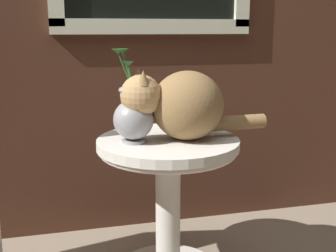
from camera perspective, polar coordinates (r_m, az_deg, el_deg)
name	(u,v)px	position (r m, az deg, el deg)	size (l,w,h in m)	color
wicker_side_table	(168,183)	(1.69, 0.00, -7.67)	(0.55, 0.55, 0.58)	silver
cat	(182,104)	(1.60, 1.89, 2.90)	(0.57, 0.27, 0.27)	olive
pewter_vase_with_ivy	(133,115)	(1.56, -4.67, 1.47)	(0.15, 0.15, 0.34)	#99999E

